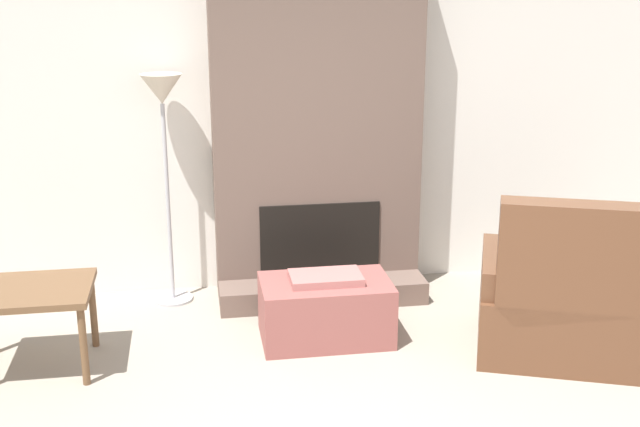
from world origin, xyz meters
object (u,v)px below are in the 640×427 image
(ottoman, at_px, (326,309))
(side_table, at_px, (32,299))
(floor_lamp_left, at_px, (163,114))
(armchair, at_px, (561,307))

(ottoman, xyz_separation_m, side_table, (-1.78, -0.12, 0.24))
(side_table, xyz_separation_m, floor_lamp_left, (0.79, 0.95, 0.92))
(ottoman, height_order, floor_lamp_left, floor_lamp_left)
(ottoman, relative_size, floor_lamp_left, 0.51)
(armchair, bearing_deg, ottoman, 3.30)
(ottoman, bearing_deg, side_table, -175.99)
(side_table, relative_size, floor_lamp_left, 0.42)
(floor_lamp_left, bearing_deg, side_table, -129.84)
(armchair, height_order, floor_lamp_left, floor_lamp_left)
(ottoman, distance_m, side_table, 1.80)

